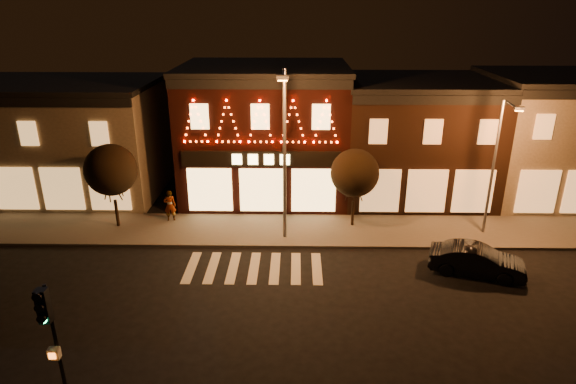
{
  "coord_description": "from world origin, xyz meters",
  "views": [
    {
      "loc": [
        1.98,
        -16.41,
        11.84
      ],
      "look_at": [
        1.62,
        4.0,
        3.9
      ],
      "focal_mm": 30.5,
      "sensor_mm": 36.0,
      "label": 1
    }
  ],
  "objects_px": {
    "streetlamp_mid": "(284,144)",
    "dark_sedan": "(477,261)",
    "traffic_signal_near": "(50,328)",
    "pedestrian": "(170,205)"
  },
  "relations": [
    {
      "from": "streetlamp_mid",
      "to": "dark_sedan",
      "type": "height_order",
      "value": "streetlamp_mid"
    },
    {
      "from": "traffic_signal_near",
      "to": "dark_sedan",
      "type": "relative_size",
      "value": 1.06
    },
    {
      "from": "streetlamp_mid",
      "to": "traffic_signal_near",
      "type": "bearing_deg",
      "value": -118.74
    },
    {
      "from": "traffic_signal_near",
      "to": "dark_sedan",
      "type": "distance_m",
      "value": 17.8
    },
    {
      "from": "pedestrian",
      "to": "streetlamp_mid",
      "type": "bearing_deg",
      "value": 149.59
    },
    {
      "from": "streetlamp_mid",
      "to": "dark_sedan",
      "type": "distance_m",
      "value": 10.59
    },
    {
      "from": "streetlamp_mid",
      "to": "dark_sedan",
      "type": "xyz_separation_m",
      "value": [
        8.97,
        -3.22,
        -4.61
      ]
    },
    {
      "from": "traffic_signal_near",
      "to": "dark_sedan",
      "type": "xyz_separation_m",
      "value": [
        15.25,
        8.79,
        -2.63
      ]
    },
    {
      "from": "dark_sedan",
      "to": "pedestrian",
      "type": "xyz_separation_m",
      "value": [
        -15.55,
        5.45,
        0.36
      ]
    },
    {
      "from": "dark_sedan",
      "to": "pedestrian",
      "type": "relative_size",
      "value": 2.33
    }
  ]
}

